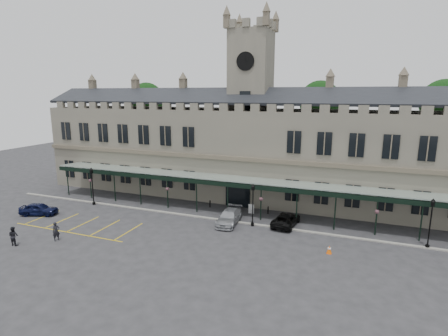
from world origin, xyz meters
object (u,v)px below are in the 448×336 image
(car_van, at_px, (286,220))
(person_b, at_px, (13,236))
(sign_board, at_px, (251,209))
(car_left_a, at_px, (39,209))
(traffic_cone, at_px, (329,250))
(station_building, at_px, (250,150))
(car_taxi, at_px, (229,217))
(clock_tower, at_px, (251,101))
(lamp_post_mid, at_px, (253,201))
(lamp_post_left, at_px, (92,183))
(lamp_post_right, at_px, (431,219))
(person_a, at_px, (56,232))

(car_van, distance_m, person_b, 27.16)
(sign_board, xyz_separation_m, car_left_a, (-23.37, -9.43, 0.17))
(car_van, bearing_deg, traffic_cone, 138.93)
(station_building, bearing_deg, sign_board, -71.21)
(sign_board, relative_size, car_left_a, 0.27)
(car_left_a, distance_m, person_b, 8.63)
(car_left_a, height_order, car_taxi, car_taxi)
(clock_tower, height_order, car_left_a, clock_tower)
(lamp_post_mid, relative_size, car_taxi, 0.92)
(car_van, bearing_deg, lamp_post_left, 9.98)
(lamp_post_left, height_order, person_b, lamp_post_left)
(traffic_cone, bearing_deg, lamp_post_right, 27.48)
(clock_tower, relative_size, person_b, 13.38)
(station_building, xyz_separation_m, person_b, (-16.15, -23.53, -5.54))
(lamp_post_mid, bearing_deg, car_taxi, -175.76)
(person_a, bearing_deg, car_left_a, 83.87)
(clock_tower, distance_m, person_b, 31.10)
(person_a, xyz_separation_m, person_b, (-2.95, -2.23, -0.01))
(station_building, bearing_deg, traffic_cone, -50.87)
(car_left_a, bearing_deg, person_b, -164.87)
(clock_tower, distance_m, car_van, 17.10)
(station_building, bearing_deg, lamp_post_mid, -71.32)
(station_building, relative_size, lamp_post_left, 12.16)
(person_b, bearing_deg, lamp_post_left, -87.00)
(car_van, xyz_separation_m, person_b, (-23.15, -14.21, 0.26))
(sign_board, bearing_deg, clock_tower, 103.96)
(traffic_cone, distance_m, car_taxi, 11.62)
(lamp_post_left, height_order, sign_board, lamp_post_left)
(lamp_post_right, distance_m, traffic_cone, 9.87)
(lamp_post_right, bearing_deg, person_b, -160.14)
(clock_tower, relative_size, sign_board, 21.56)
(person_a, bearing_deg, traffic_cone, -49.30)
(lamp_post_left, height_order, person_a, lamp_post_left)
(lamp_post_mid, height_order, car_van, lamp_post_mid)
(car_taxi, distance_m, car_van, 6.21)
(traffic_cone, xyz_separation_m, car_left_a, (-32.98, -1.67, 0.36))
(lamp_post_left, xyz_separation_m, person_a, (4.47, -10.37, -1.99))
(lamp_post_left, relative_size, car_taxi, 0.96)
(car_left_a, xyz_separation_m, car_van, (28.00, 7.07, -0.06))
(sign_board, height_order, car_van, car_van)
(clock_tower, xyz_separation_m, lamp_post_mid, (3.63, -10.83, -10.30))
(car_taxi, bearing_deg, person_b, -147.51)
(sign_board, height_order, car_taxi, car_taxi)
(lamp_post_left, relative_size, person_b, 2.66)
(lamp_post_right, relative_size, car_taxi, 0.94)
(lamp_post_right, relative_size, person_b, 2.61)
(lamp_post_mid, distance_m, car_van, 4.24)
(car_left_a, bearing_deg, lamp_post_left, -50.43)
(clock_tower, distance_m, car_left_a, 29.43)
(station_building, height_order, car_van, station_building)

